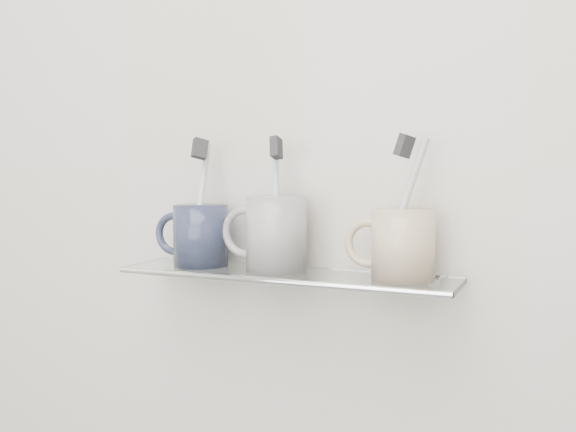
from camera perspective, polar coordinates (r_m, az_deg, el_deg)
The scene contains 18 objects.
wall_back at distance 0.98m, azimuth 1.19°, elevation 4.21°, with size 2.50×2.50×0.00m, color beige.
shelf_glass at distance 0.94m, azimuth -0.27°, elevation -5.24°, with size 0.50×0.12×0.01m, color silver.
shelf_rail at distance 0.89m, azimuth -1.73°, elevation -5.79°, with size 0.01×0.01×0.50m, color silver.
bracket_left at distance 1.08m, azimuth -9.52°, elevation -4.62°, with size 0.02×0.02×0.03m, color silver.
bracket_right at distance 0.92m, azimuth 13.01°, elevation -6.20°, with size 0.02×0.02×0.03m, color silver.
mug_left at distance 1.00m, azimuth -7.76°, elevation -1.70°, with size 0.08×0.08×0.09m, color black.
mug_left_handle at distance 1.03m, azimuth -10.07°, elevation -1.57°, with size 0.07×0.07×0.01m, color black.
toothbrush_left at distance 1.00m, azimuth -7.79°, elevation 1.36°, with size 0.01×0.01×0.19m, color silver.
bristles_left at distance 1.00m, azimuth -7.84°, elevation 5.95°, with size 0.01×0.02×0.03m, color #29292A.
mug_center at distance 0.94m, azimuth -1.04°, elevation -1.56°, with size 0.09×0.09×0.11m, color silver.
mug_center_handle at distance 0.96m, azimuth -3.80°, elevation -1.44°, with size 0.08×0.08×0.01m, color silver.
toothbrush_center at distance 0.94m, azimuth -1.05°, elevation 1.20°, with size 0.01×0.01×0.19m, color #A5B6CA.
bristles_center at distance 0.94m, azimuth -1.06°, elevation 6.09°, with size 0.01×0.02×0.03m, color #29292A.
mug_right at distance 0.88m, azimuth 10.19°, elevation -2.53°, with size 0.09×0.09×0.10m, color beige.
mug_right_handle at distance 0.89m, azimuth 7.16°, elevation -2.40°, with size 0.07×0.07×0.01m, color beige.
toothbrush_right at distance 0.88m, azimuth 10.24°, elevation 0.91°, with size 0.01×0.01×0.19m, color beige.
bristles_right at distance 0.88m, azimuth 10.31°, elevation 6.14°, with size 0.01×0.02×0.03m, color #29292A.
chrome_cap at distance 0.88m, azimuth 11.82°, elevation -5.25°, with size 0.03×0.03×0.01m, color silver.
Camera 1 is at (0.37, 0.19, 1.25)m, focal length 40.00 mm.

